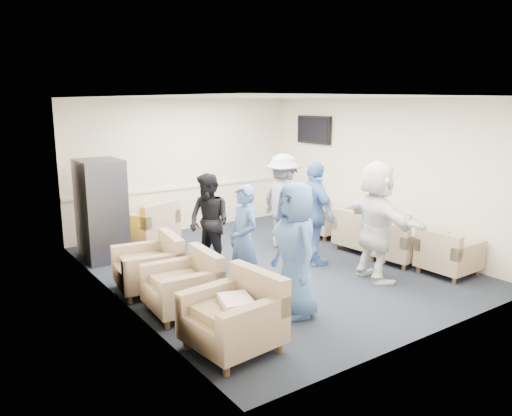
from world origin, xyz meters
TOP-DOWN VIEW (x-y plane):
  - floor at (0.00, 0.00)m, footprint 6.00×6.00m
  - ceiling at (0.00, 0.00)m, footprint 6.00×6.00m
  - back_wall at (0.00, 3.00)m, footprint 5.00×0.02m
  - front_wall at (0.00, -3.00)m, footprint 5.00×0.02m
  - left_wall at (-2.50, 0.00)m, footprint 0.02×6.00m
  - right_wall at (2.50, 0.00)m, footprint 0.02×6.00m
  - chair_rail at (0.00, 2.98)m, footprint 4.98×0.04m
  - tv at (2.44, 1.80)m, footprint 0.10×1.00m
  - armchair_left_near at (-1.94, -2.00)m, footprint 0.97×0.97m
  - armchair_left_mid at (-1.94, -0.81)m, footprint 0.87×0.87m
  - armchair_left_far at (-2.00, 0.13)m, footprint 0.96×0.96m
  - armchair_right_near at (2.01, -1.85)m, footprint 0.78×0.78m
  - armchair_right_midnear at (1.86, -1.02)m, footprint 0.83×0.83m
  - armchair_right_midfar at (1.88, -0.18)m, footprint 0.87×0.87m
  - armchair_right_far at (2.02, 0.96)m, footprint 0.85×0.85m
  - armchair_corner at (-1.10, 2.33)m, footprint 1.13×1.13m
  - vending_machine at (-2.09, 1.95)m, footprint 0.69×0.81m
  - backpack at (-1.33, -0.37)m, footprint 0.33×0.28m
  - pillow at (-1.95, -2.01)m, footprint 0.42×0.49m
  - person_front_left at (-0.85, -1.65)m, footprint 0.69×0.92m
  - person_mid_left at (-0.96, -0.66)m, footprint 0.38×0.56m
  - person_back_left at (-0.86, 0.49)m, footprint 0.77×0.88m
  - person_back_right at (0.82, 0.73)m, footprint 0.67×1.13m
  - person_mid_right at (0.66, -0.29)m, footprint 0.52×1.04m
  - person_front_right at (0.94, -1.36)m, footprint 0.89×1.75m

SIDE VIEW (x-z plane):
  - floor at x=0.00m, z-range 0.00..0.00m
  - backpack at x=-1.33m, z-range 0.01..0.48m
  - armchair_right_midnear at x=1.86m, z-range 0.00..0.61m
  - armchair_right_near at x=2.01m, z-range 0.00..0.61m
  - armchair_right_midfar at x=1.88m, z-range 0.00..0.64m
  - armchair_left_mid at x=-1.94m, z-range 0.00..0.66m
  - armchair_right_far at x=2.02m, z-range 0.00..0.67m
  - armchair_left_far at x=-2.00m, z-range 0.00..0.67m
  - armchair_corner at x=-1.10m, z-range 0.00..0.70m
  - armchair_left_near at x=-1.94m, z-range 0.00..0.71m
  - pillow at x=-1.95m, z-range 0.47..0.59m
  - person_mid_left at x=-0.96m, z-range 0.00..1.53m
  - person_back_left at x=-0.86m, z-range 0.00..1.54m
  - person_front_left at x=-0.85m, z-range 0.00..1.70m
  - person_mid_right at x=0.66m, z-range 0.00..1.70m
  - vending_machine at x=-2.09m, z-range 0.00..1.71m
  - person_back_right at x=0.82m, z-range 0.00..1.73m
  - chair_rail at x=0.00m, z-range 0.87..0.93m
  - person_front_right at x=0.94m, z-range 0.00..1.81m
  - back_wall at x=0.00m, z-range 0.00..2.70m
  - front_wall at x=0.00m, z-range 0.00..2.70m
  - left_wall at x=-2.50m, z-range 0.00..2.70m
  - right_wall at x=2.50m, z-range 0.00..2.70m
  - tv at x=2.44m, z-range 1.76..2.34m
  - ceiling at x=0.00m, z-range 2.70..2.70m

